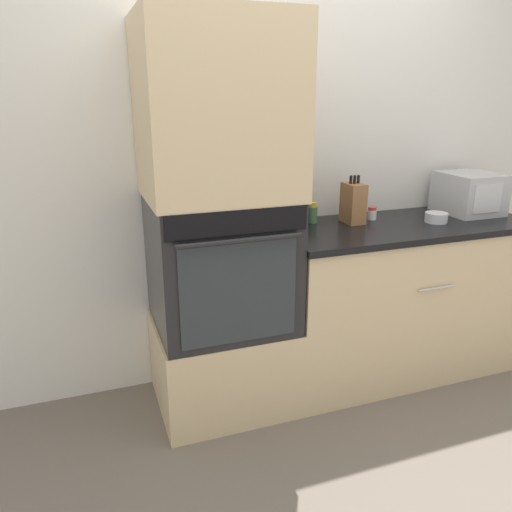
% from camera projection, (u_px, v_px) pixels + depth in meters
% --- Properties ---
extents(ground_plane, '(12.00, 12.00, 0.00)m').
position_uv_depth(ground_plane, '(304.00, 418.00, 2.58)').
color(ground_plane, '#6B6056').
extents(wall_back, '(8.00, 0.05, 2.50)m').
position_uv_depth(wall_back, '(263.00, 159.00, 2.75)').
color(wall_back, silver).
rests_on(wall_back, ground_plane).
extents(oven_cabinet_base, '(0.69, 0.60, 0.46)m').
position_uv_depth(oven_cabinet_base, '(223.00, 362.00, 2.66)').
color(oven_cabinet_base, beige).
rests_on(oven_cabinet_base, ground_plane).
extents(wall_oven, '(0.67, 0.64, 0.66)m').
position_uv_depth(wall_oven, '(221.00, 262.00, 2.48)').
color(wall_oven, black).
rests_on(wall_oven, oven_cabinet_base).
extents(oven_cabinet_upper, '(0.69, 0.60, 0.81)m').
position_uv_depth(oven_cabinet_upper, '(217.00, 109.00, 2.26)').
color(oven_cabinet_upper, beige).
rests_on(oven_cabinet_upper, wall_oven).
extents(counter_unit, '(1.48, 0.63, 0.91)m').
position_uv_depth(counter_unit, '(398.00, 297.00, 2.94)').
color(counter_unit, beige).
rests_on(counter_unit, ground_plane).
extents(microwave, '(0.31, 0.34, 0.24)m').
position_uv_depth(microwave, '(469.00, 193.00, 2.99)').
color(microwave, '#B2B5BA').
rests_on(microwave, counter_unit).
extents(knife_block, '(0.09, 0.14, 0.26)m').
position_uv_depth(knife_block, '(353.00, 203.00, 2.77)').
color(knife_block, olive).
rests_on(knife_block, counter_unit).
extents(bowl, '(0.12, 0.12, 0.05)m').
position_uv_depth(bowl, '(436.00, 217.00, 2.80)').
color(bowl, silver).
rests_on(bowl, counter_unit).
extents(condiment_jar_near, '(0.05, 0.05, 0.12)m').
position_uv_depth(condiment_jar_near, '(313.00, 213.00, 2.78)').
color(condiment_jar_near, '#427047').
rests_on(condiment_jar_near, counter_unit).
extents(condiment_jar_mid, '(0.05, 0.05, 0.07)m').
position_uv_depth(condiment_jar_mid, '(372.00, 214.00, 2.86)').
color(condiment_jar_mid, silver).
rests_on(condiment_jar_mid, counter_unit).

